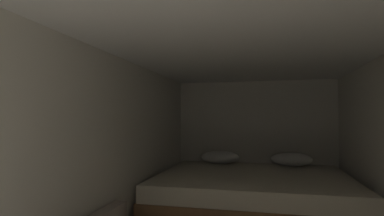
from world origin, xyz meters
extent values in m
cube|color=silver|center=(0.00, 4.72, 1.02)|extent=(2.59, 0.05, 2.04)
cube|color=silver|center=(-1.27, 2.10, 1.02)|extent=(0.05, 5.19, 2.04)
cube|color=white|center=(0.00, 2.10, 2.07)|extent=(2.59, 5.19, 0.05)
cube|color=brown|center=(0.00, 3.64, 0.27)|extent=(2.37, 2.02, 0.54)
cube|color=beige|center=(0.00, 3.64, 0.64)|extent=(2.33, 1.98, 0.19)
ellipsoid|color=white|center=(-0.53, 4.43, 0.83)|extent=(0.59, 0.34, 0.20)
ellipsoid|color=white|center=(0.53, 4.43, 0.83)|extent=(0.59, 0.34, 0.20)
camera|label=1|loc=(0.16, -0.39, 1.43)|focal=28.94mm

